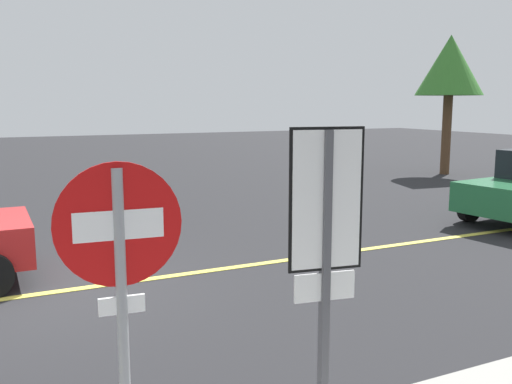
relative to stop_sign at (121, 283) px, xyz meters
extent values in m
plane|color=#262628|center=(-0.22, 4.89, -1.60)|extent=(80.00, 80.00, 0.00)
cube|color=#E0D14C|center=(2.78, 4.89, -1.59)|extent=(28.00, 0.16, 0.01)
cylinder|color=gray|center=(0.00, 0.00, -0.45)|extent=(0.07, 0.07, 2.30)
cylinder|color=red|center=(0.00, 0.00, 0.36)|extent=(0.76, 0.09, 0.76)
cube|color=white|center=(0.00, 0.00, 0.36)|extent=(0.53, 0.08, 0.18)
cube|color=white|center=(0.00, 0.00, -0.14)|extent=(0.28, 0.05, 0.11)
cube|color=#4C4C51|center=(1.38, -0.12, -0.35)|extent=(0.06, 0.06, 2.50)
cube|color=white|center=(1.38, -0.12, 0.43)|extent=(0.50, 0.10, 0.95)
cube|color=black|center=(1.38, -0.12, 0.43)|extent=(0.54, 0.10, 0.99)
cube|color=white|center=(1.38, -0.12, -0.19)|extent=(0.45, 0.09, 0.20)
cylinder|color=black|center=(9.18, 5.92, -1.28)|extent=(0.66, 0.29, 0.64)
cylinder|color=#513823|center=(15.02, 12.71, -0.12)|extent=(0.34, 0.34, 2.95)
cone|color=#387A2D|center=(15.02, 12.71, 2.45)|extent=(2.47, 2.47, 2.20)
camera|label=1|loc=(-0.69, -3.31, 1.08)|focal=39.55mm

